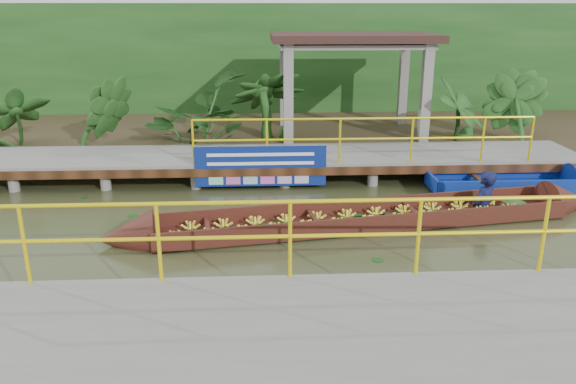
{
  "coord_description": "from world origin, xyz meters",
  "views": [
    {
      "loc": [
        0.45,
        -9.4,
        3.87
      ],
      "look_at": [
        0.96,
        0.5,
        0.6
      ],
      "focal_mm": 35.0,
      "sensor_mm": 36.0,
      "label": 1
    }
  ],
  "objects": [
    {
      "name": "tropical_plants",
      "position": [
        0.47,
        5.3,
        1.23
      ],
      "size": [
        14.25,
        1.25,
        1.56
      ],
      "color": "#164014",
      "rests_on": "ground"
    },
    {
      "name": "near_dock",
      "position": [
        1.0,
        -4.2,
        0.3
      ],
      "size": [
        18.0,
        2.4,
        1.73
      ],
      "color": "slate",
      "rests_on": "ground"
    },
    {
      "name": "moored_blue_boat",
      "position": [
        6.66,
        2.12,
        0.16
      ],
      "size": [
        3.73,
        1.02,
        0.89
      ],
      "rotation": [
        0.0,
        0.0,
        -0.0
      ],
      "color": "navy",
      "rests_on": "ground"
    },
    {
      "name": "vendor_boat",
      "position": [
        2.7,
        0.32,
        0.22
      ],
      "size": [
        9.6,
        2.47,
        2.07
      ],
      "rotation": [
        0.0,
        0.0,
        0.16
      ],
      "color": "#38150F",
      "rests_on": "ground"
    },
    {
      "name": "far_dock",
      "position": [
        0.02,
        3.43,
        0.48
      ],
      "size": [
        16.0,
        2.06,
        1.66
      ],
      "color": "slate",
      "rests_on": "ground"
    },
    {
      "name": "blue_banner",
      "position": [
        0.46,
        2.48,
        0.56
      ],
      "size": [
        2.88,
        0.04,
        0.9
      ],
      "color": "navy",
      "rests_on": "ground"
    },
    {
      "name": "foliage_backdrop",
      "position": [
        0.0,
        10.0,
        2.0
      ],
      "size": [
        30.0,
        0.8,
        4.0
      ],
      "primitive_type": "cube",
      "color": "#164014",
      "rests_on": "ground"
    },
    {
      "name": "land_strip",
      "position": [
        0.0,
        7.5,
        0.23
      ],
      "size": [
        30.0,
        8.0,
        0.45
      ],
      "primitive_type": "cube",
      "color": "#372C1B",
      "rests_on": "ground"
    },
    {
      "name": "ground",
      "position": [
        0.0,
        0.0,
        0.0
      ],
      "size": [
        80.0,
        80.0,
        0.0
      ],
      "primitive_type": "plane",
      "color": "#31351A",
      "rests_on": "ground"
    },
    {
      "name": "pavilion",
      "position": [
        3.0,
        6.3,
        2.82
      ],
      "size": [
        4.4,
        3.0,
        3.0
      ],
      "color": "slate",
      "rests_on": "ground"
    }
  ]
}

